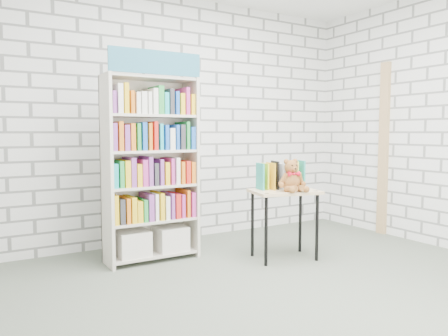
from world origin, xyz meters
TOP-DOWN VIEW (x-y plane):
  - ground at (0.00, 0.00)m, footprint 4.50×4.50m
  - room_shell at (0.00, 0.00)m, footprint 4.52×4.02m
  - bookshelf at (-0.65, 1.36)m, footprint 0.89×0.35m
  - display_table at (0.50, 0.72)m, footprint 0.72×0.57m
  - table_books at (0.52, 0.82)m, footprint 0.48×0.29m
  - teddy_bear at (0.51, 0.62)m, footprint 0.29×0.28m
  - door_trim at (2.23, 0.95)m, footprint 0.05×0.12m

SIDE VIEW (x-z plane):
  - ground at x=0.00m, z-range 0.00..0.00m
  - display_table at x=0.50m, z-range 0.25..0.93m
  - teddy_bear at x=0.51m, z-range 0.66..0.97m
  - table_books at x=0.52m, z-range 0.69..0.95m
  - bookshelf at x=-0.65m, z-range -0.09..1.92m
  - door_trim at x=2.23m, z-range 0.00..2.10m
  - room_shell at x=0.00m, z-range 0.38..3.19m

